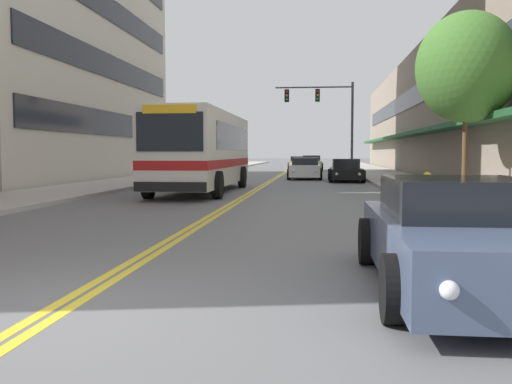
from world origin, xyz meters
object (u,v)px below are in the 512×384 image
Objects in this scene: car_beige_moving_lead at (298,163)px; traffic_signal_mast at (326,109)px; car_silver_parked_left_near at (201,169)px; car_black_parked_right_mid at (346,171)px; fire_hydrant at (427,187)px; street_tree_right_mid at (467,67)px; car_slate_blue_parked_right_foreground at (461,237)px; car_white_moving_third at (305,169)px; city_bus at (203,148)px; car_champagne_moving_second at (311,163)px.

traffic_signal_mast reaches higher than car_beige_moving_lead.
car_silver_parked_left_near is 0.89× the size of car_black_parked_right_mid.
car_beige_moving_lead is at bearing 78.39° from car_silver_parked_left_near.
car_black_parked_right_mid reaches higher than fire_hydrant.
street_tree_right_mid is at bearing -79.32° from car_beige_moving_lead.
car_beige_moving_lead is at bearing 94.09° from car_slate_blue_parked_right_foreground.
city_bus is at bearing -108.42° from car_white_moving_third.
city_bus is at bearing -98.23° from car_champagne_moving_second.
city_bus reaches higher than car_beige_moving_lead.
car_white_moving_third is at bearing -101.22° from traffic_signal_mast.
street_tree_right_mid reaches higher than car_silver_parked_left_near.
fire_hydrant is at bearing -84.00° from car_black_parked_right_mid.
car_slate_blue_parked_right_foreground reaches higher than car_white_moving_third.
traffic_signal_mast is (1.18, -10.15, 4.17)m from car_champagne_moving_second.
traffic_signal_mast is 7.32× the size of fire_hydrant.
car_beige_moving_lead is 4.87× the size of fire_hydrant.
city_bus is at bearing 142.36° from fire_hydrant.
car_black_parked_right_mid is 1.06× the size of car_beige_moving_lead.
car_black_parked_right_mid is 26.37m from car_beige_moving_lead.
car_black_parked_right_mid is (-0.10, 26.01, -0.03)m from car_slate_blue_parked_right_foreground.
car_slate_blue_parked_right_foreground is 1.08× the size of car_beige_moving_lead.
car_champagne_moving_second is 5.05× the size of fire_hydrant.
car_white_moving_third is (4.01, 12.04, -1.21)m from city_bus.
car_beige_moving_lead is at bearing 100.68° from street_tree_right_mid.
fire_hydrant is at bearing -37.64° from city_bus.
car_white_moving_third is at bearing 94.95° from car_slate_blue_parked_right_foreground.
street_tree_right_mid is (9.97, -2.65, 2.80)m from city_bus.
traffic_signal_mast is (-1.11, 35.57, 4.19)m from car_slate_blue_parked_right_foreground.
car_silver_parked_left_near is 18.62m from street_tree_right_mid.
car_white_moving_third is (-0.20, -17.07, -0.02)m from car_champagne_moving_second.
street_tree_right_mid reaches higher than car_black_parked_right_mid.
car_white_moving_third is at bearing 132.13° from car_black_parked_right_mid.
car_silver_parked_left_near is 28.72m from car_slate_blue_parked_right_foreground.
city_bus is 11.05m from car_silver_parked_left_near.
car_slate_blue_parked_right_foreground is 45.77m from car_champagne_moving_second.
car_silver_parked_left_near is 19.51m from car_champagne_moving_second.
traffic_signal_mast is (1.37, 6.93, 4.20)m from car_white_moving_third.
car_beige_moving_lead is 0.67× the size of traffic_signal_mast.
traffic_signal_mast is at bearing 101.97° from street_tree_right_mid.
fire_hydrant is (3.82, -35.31, -0.04)m from car_champagne_moving_second.
street_tree_right_mid reaches higher than city_bus.
car_beige_moving_lead is 42.05m from fire_hydrant.
car_beige_moving_lead is 0.99× the size of car_white_moving_third.
car_beige_moving_lead is (-3.73, 52.13, -0.04)m from car_slate_blue_parked_right_foreground.
car_silver_parked_left_near is 4.60× the size of fire_hydrant.
car_champagne_moving_second is at bearing 92.86° from car_slate_blue_parked_right_foreground.
traffic_signal_mast is (5.39, 18.97, 2.99)m from city_bus.
car_beige_moving_lead is at bearing 98.99° from traffic_signal_mast.
car_white_moving_third reaches higher than car_beige_moving_lead.
street_tree_right_mid is (5.76, -31.77, 3.98)m from car_champagne_moving_second.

